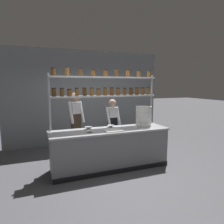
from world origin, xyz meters
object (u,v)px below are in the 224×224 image
Objects in this scene: spice_shelf_unit at (105,89)px; serving_cup_front at (139,126)px; cutting_board at (113,131)px; container_stack at (143,116)px; prep_bowl_center_back at (89,128)px; chef_left at (76,121)px; prep_bowl_center_front at (90,131)px; prep_bowl_near_left at (111,126)px; chef_center at (112,124)px.

serving_cup_front is (0.68, -0.44, -0.87)m from spice_shelf_unit.
container_stack is at bearing 17.26° from cutting_board.
prep_bowl_center_back is (-1.39, 0.11, -0.22)m from container_stack.
chef_left reaches higher than prep_bowl_center_front.
prep_bowl_center_back is at bearing 164.55° from serving_cup_front.
prep_bowl_near_left is 0.67m from serving_cup_front.
prep_bowl_near_left is 0.98× the size of prep_bowl_center_front.
container_stack is 1.41m from prep_bowl_center_back.
serving_cup_front is at bearing -71.49° from chef_center.
spice_shelf_unit is at bearing 138.80° from prep_bowl_near_left.
spice_shelf_unit is 15.05× the size of prep_bowl_center_front.
chef_left reaches higher than chef_center.
spice_shelf_unit is at bearing 15.45° from prep_bowl_center_back.
prep_bowl_center_back is 1.81× the size of serving_cup_front.
chef_center is 3.91× the size of cutting_board.
spice_shelf_unit is at bearing -135.20° from chef_center.
spice_shelf_unit is 1.01m from prep_bowl_center_back.
container_stack is at bearing 8.18° from prep_bowl_center_front.
prep_bowl_center_back reaches higher than prep_bowl_near_left.
serving_cup_front is at bearing -30.91° from prep_bowl_near_left.
prep_bowl_center_front is (-1.44, -0.21, -0.23)m from container_stack.
spice_shelf_unit is 0.91m from prep_bowl_near_left.
prep_bowl_center_front is (-0.52, 0.08, 0.01)m from cutting_board.
prep_bowl_center_front is at bearing 171.19° from cutting_board.
container_stack is at bearing -9.53° from prep_bowl_near_left.
chef_left is 8.90× the size of prep_bowl_center_back.
chef_center is at bearing -19.56° from chef_left.
prep_bowl_center_back is (0.05, 0.31, 0.00)m from prep_bowl_center_front.
prep_bowl_near_left is 1.58× the size of serving_cup_front.
cutting_board is 2.04× the size of prep_bowl_center_back.
cutting_board is (0.64, -1.03, -0.09)m from chef_left.
serving_cup_front is (1.31, -0.95, -0.04)m from chef_left.
chef_left is 10.15× the size of prep_bowl_near_left.
prep_bowl_near_left is (0.11, -0.10, -0.90)m from spice_shelf_unit.
spice_shelf_unit reaches higher than container_stack.
chef_center is at bearing 133.63° from container_stack.
cutting_board is 0.52m from prep_bowl_center_front.
prep_bowl_near_left is (-0.82, 0.14, -0.23)m from container_stack.
spice_shelf_unit reaches higher than serving_cup_front.
chef_center reaches higher than prep_bowl_near_left.
container_stack is at bearing -14.07° from spice_shelf_unit.
prep_bowl_center_front is at bearing -150.75° from prep_bowl_near_left.
chef_left is 16.08× the size of serving_cup_front.
prep_bowl_center_back is at bearing 175.54° from container_stack.
chef_left reaches higher than prep_bowl_center_back.
serving_cup_front is (1.14, -0.31, 0.03)m from prep_bowl_center_back.
chef_center is 8.92× the size of prep_bowl_center_front.
spice_shelf_unit reaches higher than prep_bowl_center_back.
serving_cup_front is at bearing -32.73° from spice_shelf_unit.
container_stack is 0.99m from cutting_board.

